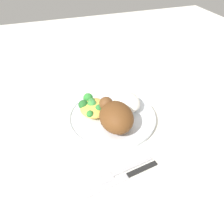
% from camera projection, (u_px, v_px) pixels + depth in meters
% --- Properties ---
extents(ground_plane, '(2.00, 2.00, 0.00)m').
position_uv_depth(ground_plane, '(112.00, 119.00, 0.66)').
color(ground_plane, silver).
extents(plate, '(0.26, 0.26, 0.02)m').
position_uv_depth(plate, '(112.00, 117.00, 0.65)').
color(plate, white).
rests_on(plate, ground_plane).
extents(roasted_chicken, '(0.12, 0.09, 0.07)m').
position_uv_depth(roasted_chicken, '(116.00, 116.00, 0.58)').
color(roasted_chicken, brown).
rests_on(roasted_chicken, plate).
extents(rice_pile, '(0.09, 0.08, 0.05)m').
position_uv_depth(rice_pile, '(127.00, 102.00, 0.66)').
color(rice_pile, white).
rests_on(rice_pile, plate).
extents(mac_cheese_with_broccoli, '(0.10, 0.09, 0.04)m').
position_uv_depth(mac_cheese_with_broccoli, '(93.00, 106.00, 0.65)').
color(mac_cheese_with_broccoli, '#E9B84C').
rests_on(mac_cheese_with_broccoli, plate).
extents(fork, '(0.03, 0.14, 0.01)m').
position_uv_depth(fork, '(124.00, 170.00, 0.52)').
color(fork, '#B2B2B7').
rests_on(fork, ground_plane).
extents(knife, '(0.04, 0.19, 0.01)m').
position_uv_depth(knife, '(128.00, 175.00, 0.50)').
color(knife, black).
rests_on(knife, ground_plane).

